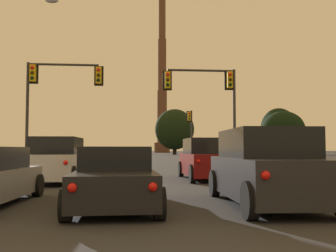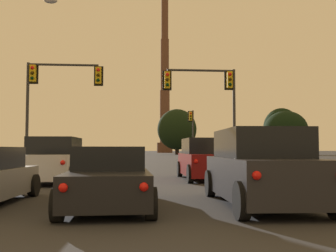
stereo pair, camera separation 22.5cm
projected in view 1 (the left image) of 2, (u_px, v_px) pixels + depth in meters
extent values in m
cylinder|color=black|center=(38.00, 185.00, 11.37)|extent=(0.25, 0.65, 0.64)
cube|color=#232328|center=(267.00, 177.00, 9.56)|extent=(2.06, 4.86, 0.95)
cube|color=black|center=(265.00, 143.00, 9.72)|extent=(1.86, 2.85, 0.70)
cylinder|color=black|center=(215.00, 183.00, 11.40)|extent=(0.24, 0.77, 0.76)
cylinder|color=black|center=(278.00, 183.00, 11.51)|extent=(0.24, 0.77, 0.76)
cylinder|color=black|center=(250.00, 200.00, 7.56)|extent=(0.24, 0.77, 0.76)
sphere|color=red|center=(266.00, 175.00, 7.11)|extent=(0.17, 0.17, 0.17)
cube|color=silver|center=(57.00, 166.00, 16.18)|extent=(1.95, 4.81, 0.95)
cube|color=black|center=(57.00, 146.00, 16.35)|extent=(1.80, 2.81, 0.70)
cylinder|color=black|center=(44.00, 171.00, 18.00)|extent=(0.22, 0.76, 0.76)
cylinder|color=black|center=(85.00, 171.00, 18.15)|extent=(0.22, 0.76, 0.76)
cylinder|color=black|center=(19.00, 177.00, 14.17)|extent=(0.22, 0.76, 0.76)
cylinder|color=black|center=(72.00, 176.00, 14.32)|extent=(0.22, 0.76, 0.76)
sphere|color=red|center=(20.00, 163.00, 13.72)|extent=(0.17, 0.17, 0.17)
sphere|color=red|center=(66.00, 163.00, 13.85)|extent=(0.17, 0.17, 0.17)
cube|color=maroon|center=(207.00, 164.00, 17.76)|extent=(1.92, 4.80, 0.95)
cube|color=black|center=(206.00, 146.00, 17.93)|extent=(1.78, 2.80, 0.70)
cylinder|color=black|center=(181.00, 169.00, 19.58)|extent=(0.22, 0.76, 0.76)
cylinder|color=black|center=(218.00, 169.00, 19.74)|extent=(0.22, 0.76, 0.76)
cylinder|color=black|center=(192.00, 174.00, 15.75)|extent=(0.22, 0.76, 0.76)
cylinder|color=black|center=(238.00, 174.00, 15.91)|extent=(0.22, 0.76, 0.76)
sphere|color=red|center=(198.00, 161.00, 15.30)|extent=(0.17, 0.17, 0.17)
sphere|color=red|center=(238.00, 161.00, 15.44)|extent=(0.17, 0.17, 0.17)
cube|color=black|center=(115.00, 185.00, 9.36)|extent=(1.92, 4.65, 0.70)
cube|color=black|center=(116.00, 158.00, 9.62)|extent=(1.68, 2.24, 0.55)
cylinder|color=black|center=(85.00, 186.00, 11.13)|extent=(0.24, 0.65, 0.64)
cylinder|color=black|center=(147.00, 185.00, 11.33)|extent=(0.24, 0.65, 0.64)
cylinder|color=black|center=(66.00, 205.00, 7.36)|extent=(0.24, 0.65, 0.64)
cylinder|color=black|center=(159.00, 204.00, 7.56)|extent=(0.24, 0.65, 0.64)
sphere|color=red|center=(72.00, 188.00, 6.98)|extent=(0.17, 0.17, 0.17)
sphere|color=red|center=(153.00, 187.00, 7.15)|extent=(0.17, 0.17, 0.17)
cylinder|color=#2D2D30|center=(234.00, 120.00, 24.72)|extent=(0.18, 0.18, 6.42)
cylinder|color=black|center=(235.00, 170.00, 24.53)|extent=(0.40, 0.40, 0.10)
cube|color=yellow|center=(230.00, 80.00, 24.84)|extent=(0.34, 0.34, 1.04)
cube|color=black|center=(229.00, 80.00, 25.02)|extent=(0.58, 0.03, 1.25)
sphere|color=red|center=(230.00, 74.00, 24.67)|extent=(0.22, 0.22, 0.22)
sphere|color=#352604|center=(230.00, 79.00, 24.65)|extent=(0.22, 0.22, 0.22)
sphere|color=black|center=(230.00, 84.00, 24.63)|extent=(0.22, 0.22, 0.22)
cylinder|color=#2D2D30|center=(201.00, 71.00, 24.71)|extent=(4.24, 0.14, 0.14)
sphere|color=#2D2D30|center=(234.00, 71.00, 24.90)|extent=(0.18, 0.18, 0.18)
cube|color=yellow|center=(167.00, 80.00, 24.48)|extent=(0.34, 0.34, 1.04)
cube|color=black|center=(167.00, 81.00, 24.66)|extent=(0.58, 0.03, 1.25)
sphere|color=red|center=(168.00, 74.00, 24.31)|extent=(0.22, 0.22, 0.22)
sphere|color=#352604|center=(168.00, 80.00, 24.30)|extent=(0.22, 0.22, 0.22)
sphere|color=black|center=(168.00, 85.00, 24.28)|extent=(0.22, 0.22, 0.22)
cylinder|color=#2D2D30|center=(192.00, 136.00, 46.03)|extent=(0.18, 0.18, 5.92)
cylinder|color=black|center=(192.00, 160.00, 45.86)|extent=(0.40, 0.40, 0.10)
cube|color=yellow|center=(189.00, 116.00, 46.14)|extent=(0.34, 0.34, 1.04)
cube|color=black|center=(189.00, 116.00, 46.32)|extent=(0.58, 0.03, 1.25)
sphere|color=red|center=(189.00, 113.00, 45.97)|extent=(0.22, 0.22, 0.22)
sphere|color=#352604|center=(189.00, 116.00, 45.95)|extent=(0.22, 0.22, 0.22)
sphere|color=black|center=(189.00, 119.00, 45.93)|extent=(0.22, 0.22, 0.22)
cylinder|color=#2D2D30|center=(27.00, 117.00, 23.92)|extent=(0.18, 0.18, 6.70)
cylinder|color=black|center=(26.00, 171.00, 23.72)|extent=(0.40, 0.40, 0.10)
cube|color=yellow|center=(33.00, 73.00, 24.10)|extent=(0.34, 0.34, 1.04)
cube|color=black|center=(34.00, 74.00, 24.28)|extent=(0.58, 0.03, 1.25)
sphere|color=red|center=(32.00, 67.00, 23.93)|extent=(0.22, 0.22, 0.22)
sphere|color=#352604|center=(32.00, 73.00, 23.91)|extent=(0.22, 0.22, 0.22)
sphere|color=black|center=(32.00, 78.00, 23.90)|extent=(0.22, 0.22, 0.22)
cylinder|color=#2D2D30|center=(64.00, 65.00, 24.30)|extent=(4.28, 0.14, 0.14)
sphere|color=#2D2D30|center=(28.00, 64.00, 24.11)|extent=(0.18, 0.18, 0.18)
cube|color=yellow|center=(99.00, 75.00, 24.45)|extent=(0.34, 0.34, 1.04)
cube|color=black|center=(99.00, 76.00, 24.63)|extent=(0.58, 0.03, 1.25)
sphere|color=red|center=(98.00, 70.00, 24.28)|extent=(0.22, 0.22, 0.22)
sphere|color=#352604|center=(98.00, 75.00, 24.27)|extent=(0.22, 0.22, 0.22)
sphere|color=black|center=(98.00, 80.00, 24.25)|extent=(0.22, 0.22, 0.22)
ellipsoid|color=silver|center=(52.00, 0.00, 19.08)|extent=(0.64, 0.36, 0.26)
cylinder|color=#523427|center=(162.00, 148.00, 151.03)|extent=(6.01, 6.01, 3.87)
cylinder|color=brown|center=(162.00, 116.00, 151.74)|extent=(3.75, 3.75, 20.23)
cylinder|color=brown|center=(162.00, 65.00, 152.94)|extent=(3.23, 3.23, 20.23)
cylinder|color=brown|center=(162.00, 14.00, 154.13)|extent=(2.70, 2.70, 20.23)
cylinder|color=black|center=(175.00, 150.00, 97.37)|extent=(0.98, 0.98, 2.51)
ellipsoid|color=black|center=(175.00, 129.00, 97.67)|extent=(9.76, 8.79, 10.10)
cylinder|color=black|center=(283.00, 149.00, 95.88)|extent=(1.07, 1.07, 2.69)
ellipsoid|color=black|center=(283.00, 130.00, 96.16)|extent=(10.65, 9.59, 9.18)
cylinder|color=black|center=(279.00, 149.00, 98.45)|extent=(0.91, 0.91, 2.86)
ellipsoid|color=black|center=(279.00, 128.00, 98.76)|extent=(9.13, 8.22, 10.09)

